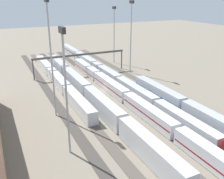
{
  "coord_description": "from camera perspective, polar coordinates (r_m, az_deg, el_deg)",
  "views": [
    {
      "loc": [
        -77.46,
        33.5,
        32.18
      ],
      "look_at": [
        -6.12,
        -0.78,
        2.5
      ],
      "focal_mm": 40.9,
      "sensor_mm": 36.0,
      "label": 1
    }
  ],
  "objects": [
    {
      "name": "track_bed_2",
      "position": [
        93.34,
        2.09,
        0.41
      ],
      "size": [
        140.0,
        2.8,
        0.12
      ],
      "primitive_type": "cube",
      "color": "#3D3833",
      "rests_on": "ground_plane"
    },
    {
      "name": "track_bed_4",
      "position": [
        89.4,
        -3.6,
        -0.54
      ],
      "size": [
        140.0,
        2.8,
        0.12
      ],
      "primitive_type": "cube",
      "color": "#4C443D",
      "rests_on": "ground_plane"
    },
    {
      "name": "train_on_track_2",
      "position": [
        96.19,
        0.95,
        2.3
      ],
      "size": [
        139.0,
        3.06,
        4.4
      ],
      "color": "maroon",
      "rests_on": "ground_plane"
    },
    {
      "name": "train_on_track_1",
      "position": [
        73.76,
        15.79,
        -3.91
      ],
      "size": [
        47.2,
        3.06,
        5.0
      ],
      "color": "#A8AAB2",
      "rests_on": "ground_plane"
    },
    {
      "name": "ground_plane",
      "position": [
        90.32,
        -2.13,
        -0.33
      ],
      "size": [
        400.0,
        400.0,
        0.0
      ],
      "primitive_type": "plane",
      "color": "#756B5B"
    },
    {
      "name": "train_on_track_5",
      "position": [
        82.06,
        -5.42,
        -0.65
      ],
      "size": [
        95.6,
        3.0,
        5.0
      ],
      "color": "#B7BABF",
      "rests_on": "ground_plane"
    },
    {
      "name": "track_bed_1",
      "position": [
        95.64,
        4.75,
        0.86
      ],
      "size": [
        140.0,
        2.8,
        0.12
      ],
      "primitive_type": "cube",
      "color": "#4C443D",
      "rests_on": "ground_plane"
    },
    {
      "name": "light_mast_2",
      "position": [
        108.15,
        4.29,
        13.39
      ],
      "size": [
        2.8,
        0.7,
        29.9
      ],
      "color": "#9EA0A5",
      "rests_on": "ground_plane"
    },
    {
      "name": "light_mast_1",
      "position": [
        50.27,
        -10.43,
        2.69
      ],
      "size": [
        2.8,
        0.7,
        26.67
      ],
      "color": "#9EA0A5",
      "rests_on": "ground_plane"
    },
    {
      "name": "train_on_track_6",
      "position": [
        97.74,
        -11.99,
        2.12
      ],
      "size": [
        71.4,
        3.0,
        3.8
      ],
      "color": "silver",
      "rests_on": "ground_plane"
    },
    {
      "name": "train_on_track_3",
      "position": [
        79.48,
        3.38,
        -1.8
      ],
      "size": [
        95.6,
        3.06,
        3.8
      ],
      "color": "silver",
      "rests_on": "ground_plane"
    },
    {
      "name": "light_mast_0",
      "position": [
        125.02,
        0.48,
        13.66
      ],
      "size": [
        2.8,
        0.7,
        26.9
      ],
      "color": "#9EA0A5",
      "rests_on": "ground_plane"
    },
    {
      "name": "track_bed_6",
      "position": [
        86.44,
        -9.74,
        -1.57
      ],
      "size": [
        140.0,
        2.8,
        0.12
      ],
      "primitive_type": "cube",
      "color": "#4C443D",
      "rests_on": "ground_plane"
    },
    {
      "name": "track_bed_3",
      "position": [
        91.26,
        -0.69,
        -0.05
      ],
      "size": [
        140.0,
        2.8,
        0.12
      ],
      "primitive_type": "cube",
      "color": "#3D3833",
      "rests_on": "ground_plane"
    },
    {
      "name": "track_bed_7",
      "position": [
        85.37,
        -12.96,
        -2.1
      ],
      "size": [
        140.0,
        2.8,
        0.12
      ],
      "primitive_type": "cube",
      "color": "#3D3833",
      "rests_on": "ground_plane"
    },
    {
      "name": "light_mast_3",
      "position": [
        68.13,
        -13.63,
        9.42
      ],
      "size": [
        2.8,
        0.7,
        31.56
      ],
      "color": "#9EA0A5",
      "rests_on": "ground_plane"
    },
    {
      "name": "signal_gantry",
      "position": [
        108.65,
        -7.09,
        7.4
      ],
      "size": [
        0.7,
        40.0,
        8.8
      ],
      "color": "#4C4742",
      "rests_on": "ground_plane"
    },
    {
      "name": "track_bed_0",
      "position": [
        98.15,
        7.27,
        1.28
      ],
      "size": [
        140.0,
        2.8,
        0.12
      ],
      "primitive_type": "cube",
      "color": "#4C443D",
      "rests_on": "ground_plane"
    },
    {
      "name": "track_bed_5",
      "position": [
        87.79,
        -6.62,
        -1.05
      ],
      "size": [
        140.0,
        2.8,
        0.12
      ],
      "primitive_type": "cube",
      "color": "#3D3833",
      "rests_on": "ground_plane"
    }
  ]
}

